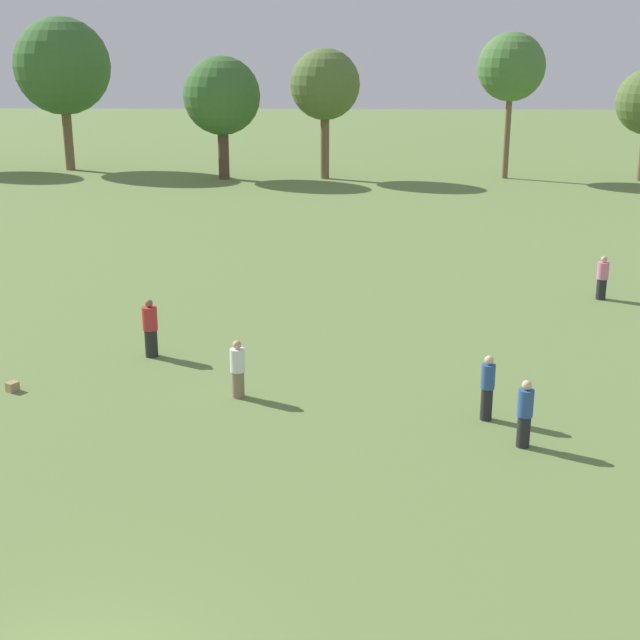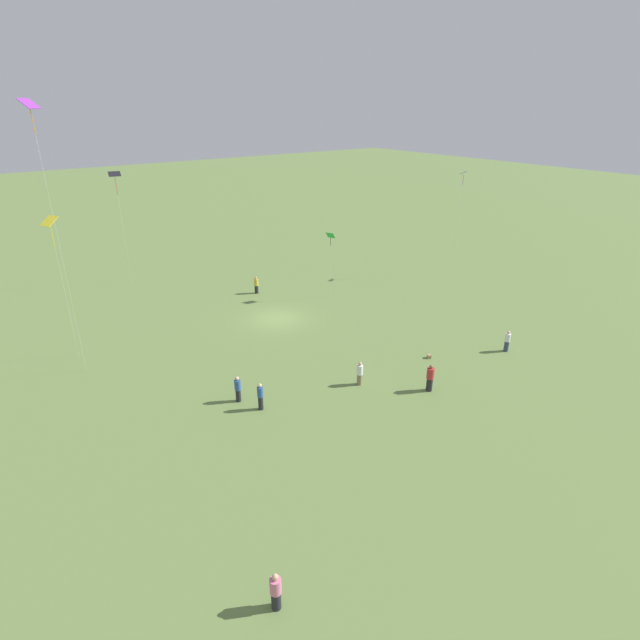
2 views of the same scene
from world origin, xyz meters
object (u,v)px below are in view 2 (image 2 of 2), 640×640
kite_5 (331,238)px  kite_4 (115,178)px  person_2 (256,285)px  person_3 (360,373)px  kite_0 (33,121)px  person_4 (276,592)px  kite_3 (50,226)px  person_6 (260,396)px  person_1 (430,378)px  person_5 (238,389)px  kite_2 (463,179)px  person_0 (507,341)px  picnic_bag_0 (429,356)px

kite_5 → kite_4: bearing=61.5°
person_2 → person_3: person_2 is taller
person_3 → kite_0: (14.03, -12.46, 15.24)m
person_4 → kite_3: bearing=-86.1°
kite_0 → kite_3: (-0.09, -2.62, -6.44)m
person_2 → person_6: 20.00m
kite_5 → person_4: bearing=158.4°
person_1 → kite_0: 27.74m
kite_0 → person_5: bearing=-49.0°
person_5 → kite_2: (-30.25, -8.38, 9.11)m
person_3 → person_6: size_ratio=0.93×
person_4 → kite_3: kite_3 is taller
person_3 → kite_3: (13.94, -15.08, 8.80)m
person_2 → person_5: (10.39, 15.87, 0.04)m
person_2 → kite_0: bearing=-21.1°
person_6 → kite_2: bearing=73.0°
person_3 → kite_3: 22.34m
kite_3 → person_0: bearing=74.0°
kite_3 → person_2: bearing=121.3°
kite_3 → person_1: bearing=61.8°
person_1 → kite_2: kite_2 is taller
kite_0 → picnic_bag_0: kite_0 is taller
kite_0 → person_0: bearing=-24.7°
person_3 → kite_3: bearing=157.2°
person_6 → picnic_bag_0: person_6 is taller
person_5 → kite_5: kite_5 is taller
person_0 → picnic_bag_0: bearing=8.7°
person_4 → kite_0: bearing=-85.6°
person_4 → kite_5: bearing=-129.9°
person_2 → picnic_bag_0: 19.36m
person_0 → person_3: size_ratio=0.99×
person_4 → kite_0: size_ratio=0.10×
person_2 → kite_0: 23.76m
person_3 → kite_2: kite_2 is taller
person_1 → person_5: person_1 is taller
person_3 → kite_5: kite_5 is taller
person_4 → person_6: person_6 is taller
kite_2 → kite_5: size_ratio=1.71×
person_4 → kite_2: size_ratio=0.16×
person_6 → kite_4: (-0.90, -27.54, 9.60)m
person_5 → kite_5: 19.31m
person_2 → picnic_bag_0: bearing=58.6°
person_1 → person_3: bearing=-85.9°
person_1 → kite_4: kite_4 is taller
person_0 → person_6: (18.56, -4.23, 0.08)m
person_1 → person_3: (3.11, -3.24, -0.10)m
kite_3 → kite_4: (-8.17, -13.81, 0.88)m
kite_3 → kite_5: kite_3 is taller
person_6 → kite_0: kite_0 is taller
person_5 → kite_0: bearing=41.8°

